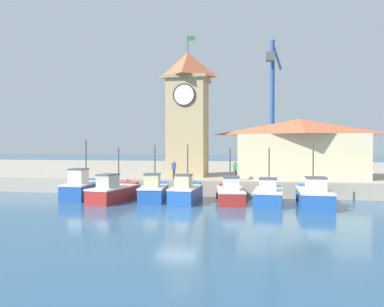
% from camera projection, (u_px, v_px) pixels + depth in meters
% --- Properties ---
extents(ground_plane, '(300.00, 300.00, 0.00)m').
position_uv_depth(ground_plane, '(176.00, 214.00, 22.69)').
color(ground_plane, '#2D567A').
extents(quay_wharf, '(120.00, 40.00, 1.30)m').
position_uv_depth(quay_wharf, '(223.00, 172.00, 50.55)').
color(quay_wharf, '#A89E89').
rests_on(quay_wharf, ground).
extents(fishing_boat_far_left, '(2.07, 4.74, 4.63)m').
position_uv_depth(fishing_boat_far_left, '(83.00, 188.00, 29.51)').
color(fishing_boat_far_left, '#2356A8').
rests_on(fishing_boat_far_left, ground).
extents(fishing_boat_left_outer, '(2.62, 5.34, 4.02)m').
position_uv_depth(fishing_boat_left_outer, '(114.00, 192.00, 28.22)').
color(fishing_boat_left_outer, '#AD2823').
rests_on(fishing_boat_left_outer, ground).
extents(fishing_boat_left_inner, '(2.34, 4.54, 4.24)m').
position_uv_depth(fishing_boat_left_inner, '(154.00, 191.00, 28.46)').
color(fishing_boat_left_inner, '#2356A8').
rests_on(fishing_boat_left_inner, ground).
extents(fishing_boat_mid_left, '(1.95, 4.47, 4.27)m').
position_uv_depth(fishing_boat_mid_left, '(186.00, 192.00, 27.60)').
color(fishing_boat_mid_left, '#2356A8').
rests_on(fishing_boat_mid_left, ground).
extents(fishing_boat_center, '(2.53, 5.02, 4.00)m').
position_uv_depth(fishing_boat_center, '(230.00, 193.00, 27.53)').
color(fishing_boat_center, '#AD2823').
rests_on(fishing_boat_center, ground).
extents(fishing_boat_mid_right, '(2.20, 4.39, 4.04)m').
position_uv_depth(fishing_boat_mid_right, '(269.00, 195.00, 26.43)').
color(fishing_boat_mid_right, '#2356A8').
rests_on(fishing_boat_mid_right, ground).
extents(fishing_boat_right_inner, '(2.28, 5.14, 4.22)m').
position_uv_depth(fishing_boat_right_inner, '(314.00, 196.00, 25.62)').
color(fishing_boat_right_inner, '#2356A8').
rests_on(fishing_boat_right_inner, ground).
extents(clock_tower, '(4.01, 4.01, 13.35)m').
position_uv_depth(clock_tower, '(188.00, 111.00, 35.62)').
color(clock_tower, tan).
rests_on(clock_tower, quay_wharf).
extents(warehouse_right, '(11.41, 6.17, 5.35)m').
position_uv_depth(warehouse_right, '(300.00, 147.00, 34.32)').
color(warehouse_right, beige).
rests_on(warehouse_right, quay_wharf).
extents(port_crane_near, '(2.49, 8.45, 15.76)m').
position_uv_depth(port_crane_near, '(272.00, 120.00, 45.86)').
color(port_crane_near, navy).
rests_on(port_crane_near, quay_wharf).
extents(dock_worker_near_tower, '(0.34, 0.22, 1.62)m').
position_uv_depth(dock_worker_near_tower, '(174.00, 169.00, 32.17)').
color(dock_worker_near_tower, '#33333D').
rests_on(dock_worker_near_tower, quay_wharf).
extents(dock_worker_along_quay, '(0.34, 0.22, 1.62)m').
position_uv_depth(dock_worker_along_quay, '(235.00, 170.00, 31.36)').
color(dock_worker_along_quay, '#33333D').
rests_on(dock_worker_along_quay, quay_wharf).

